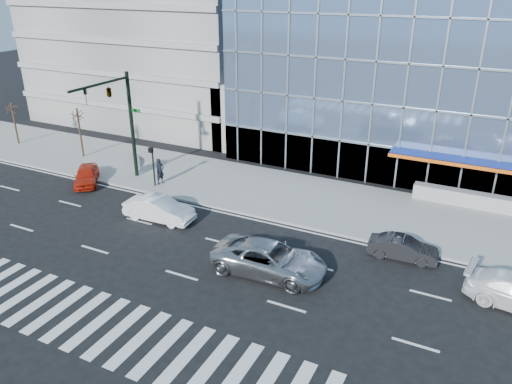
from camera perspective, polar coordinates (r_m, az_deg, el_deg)
ground at (r=29.72m, az=-4.13°, el=-5.71°), size 160.00×160.00×0.00m
sidewalk at (r=36.05m, az=2.30°, el=-0.03°), size 120.00×8.00×0.15m
parking_garage at (r=58.81m, az=-8.68°, el=18.96°), size 24.00×24.00×20.00m
ramp_block at (r=46.09m, az=0.70°, el=9.14°), size 6.00×8.00×6.00m
traffic_signal at (r=37.18m, az=-15.71°, el=9.76°), size 1.14×5.74×8.00m
ped_signal_post at (r=37.01m, az=-11.75°, el=3.56°), size 0.30×0.33×3.00m
street_tree_near at (r=44.55m, az=-19.72°, el=8.29°), size 1.10×1.10×4.23m
street_tree_far at (r=50.59m, az=-26.13°, el=8.58°), size 1.10×1.10×3.87m
silver_suv at (r=26.34m, az=1.51°, el=-7.67°), size 6.22×3.06×1.70m
white_sedan at (r=32.46m, az=-11.01°, el=-1.93°), size 4.72×1.89×1.53m
dark_sedan at (r=28.90m, az=16.46°, el=-6.20°), size 3.87×1.57×1.25m
red_sedan at (r=39.57m, az=-18.82°, el=1.82°), size 3.71×4.13×1.36m
pedestrian at (r=37.66m, az=-10.91°, el=2.34°), size 0.63×0.81×1.96m
tilted_panel at (r=40.14m, az=-13.67°, el=3.34°), size 1.49×1.15×1.83m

